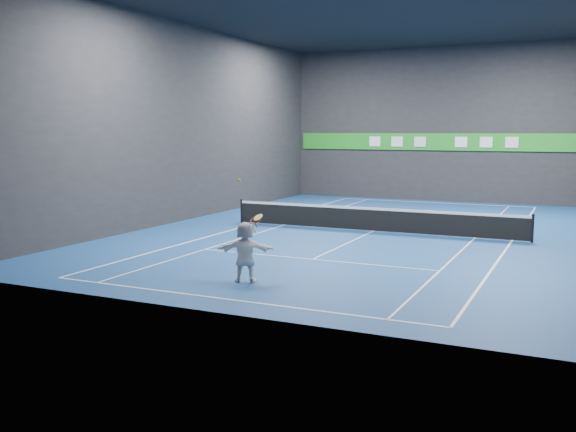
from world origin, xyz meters
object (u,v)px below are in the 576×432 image
at_px(tennis_racket, 256,221).
at_px(tennis_net, 373,219).
at_px(tennis_ball, 239,180).
at_px(player, 245,252).

bearing_deg(tennis_racket, tennis_net, 89.06).
distance_m(tennis_net, tennis_racket, 10.08).
bearing_deg(tennis_racket, tennis_ball, 171.17).
xyz_separation_m(tennis_ball, tennis_racket, (0.54, -0.08, -1.09)).
height_order(player, tennis_racket, tennis_racket).
bearing_deg(player, tennis_net, -115.50).
relative_size(player, tennis_racket, 2.91).
distance_m(player, tennis_ball, 1.97).
relative_size(tennis_ball, tennis_net, 0.01).
distance_m(player, tennis_net, 10.08).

